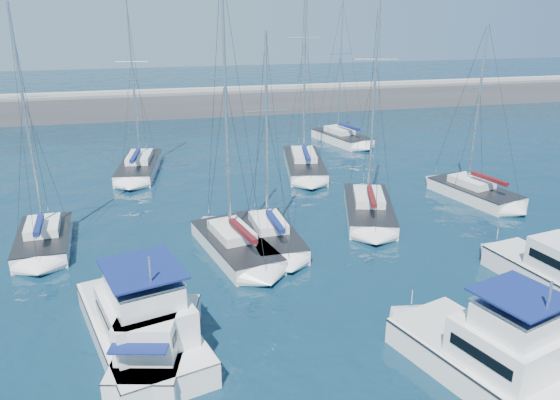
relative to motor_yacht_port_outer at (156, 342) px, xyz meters
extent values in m
plane|color=black|center=(8.62, 2.01, -0.94)|extent=(220.00, 220.00, 0.00)
cube|color=#424244|center=(8.62, 54.01, 0.06)|extent=(160.00, 6.00, 4.00)
cube|color=gray|center=(8.62, 54.01, 2.26)|extent=(160.00, 1.20, 0.50)
cube|color=silver|center=(0.06, 0.26, -0.54)|extent=(4.15, 6.97, 1.60)
cube|color=#262628|center=(0.06, 0.26, 0.21)|extent=(4.20, 6.98, 0.08)
cube|color=silver|center=(-0.13, -0.52, 1.06)|extent=(2.93, 3.48, 1.60)
cube|color=black|center=(-0.13, -0.52, 1.14)|extent=(2.83, 2.90, 0.45)
cube|color=#0E1A53|center=(-0.41, -1.68, 1.36)|extent=(2.56, 2.44, 0.07)
cube|color=white|center=(-0.63, 1.58, -0.54)|extent=(6.15, 9.85, 1.60)
cube|color=#262628|center=(-0.63, 1.58, 0.21)|extent=(6.22, 9.87, 0.08)
cube|color=white|center=(-0.33, 0.51, 1.06)|extent=(4.27, 4.96, 1.60)
cube|color=black|center=(-0.33, 0.51, 1.14)|extent=(4.11, 4.16, 0.45)
cube|color=white|center=(-0.28, 0.31, 2.31)|extent=(3.30, 3.56, 0.90)
cube|color=#0E1A53|center=(-0.28, 0.31, 3.31)|extent=(3.73, 4.06, 0.08)
cube|color=white|center=(12.84, -3.91, -0.54)|extent=(5.77, 8.32, 1.60)
cube|color=#262628|center=(12.84, -3.91, 0.21)|extent=(5.84, 8.34, 0.08)
cube|color=white|center=(13.13, -4.79, 1.06)|extent=(4.01, 4.28, 1.60)
cube|color=black|center=(13.13, -4.79, 1.14)|extent=(3.85, 3.64, 0.45)
cube|color=white|center=(13.19, -4.98, 2.31)|extent=(3.10, 3.09, 0.90)
cube|color=#0E1A53|center=(13.19, -4.98, 3.31)|extent=(3.50, 3.52, 0.08)
cube|color=silver|center=(20.42, 1.94, -0.54)|extent=(3.96, 7.23, 1.60)
cube|color=#262628|center=(20.42, 1.94, 0.21)|extent=(4.02, 7.24, 0.08)
cube|color=white|center=(-6.54, 13.18, -0.64)|extent=(3.52, 7.01, 1.30)
cube|color=#262628|center=(-6.54, 13.18, -0.01)|extent=(3.58, 7.02, 0.06)
cube|color=white|center=(-6.57, 13.61, 0.31)|extent=(2.18, 3.12, 0.55)
cylinder|color=silver|center=(-6.59, 13.86, 6.95)|extent=(0.18, 0.18, 12.89)
cylinder|color=silver|center=(-6.46, 12.17, 0.86)|extent=(0.38, 3.40, 0.12)
cube|color=#0E1A53|center=(-6.45, 12.07, 1.01)|extent=(0.59, 3.08, 0.28)
cube|color=silver|center=(4.82, 9.72, -0.64)|extent=(4.70, 8.31, 1.30)
cube|color=#262628|center=(4.82, 9.72, -0.01)|extent=(4.76, 8.33, 0.06)
cube|color=silver|center=(4.71, 10.19, 0.31)|extent=(2.68, 3.78, 0.55)
cylinder|color=silver|center=(4.64, 10.48, 7.92)|extent=(0.18, 0.18, 14.84)
cylinder|color=silver|center=(5.09, 8.57, 0.86)|extent=(1.01, 3.84, 0.12)
cube|color=#460E11|center=(5.11, 8.48, 1.01)|extent=(1.14, 3.51, 0.28)
cube|color=white|center=(7.17, 10.61, -0.64)|extent=(3.22, 7.30, 1.30)
cube|color=#262628|center=(7.17, 10.61, -0.01)|extent=(3.27, 7.31, 0.06)
cube|color=white|center=(7.15, 11.06, 0.31)|extent=(2.02, 3.22, 0.55)
cylinder|color=silver|center=(7.14, 11.32, 6.17)|extent=(0.18, 0.18, 11.33)
cylinder|color=silver|center=(7.22, 9.53, 0.86)|extent=(0.28, 3.59, 0.12)
cube|color=#0E1A53|center=(7.23, 9.43, 1.01)|extent=(0.49, 3.24, 0.28)
cube|color=silver|center=(14.96, 13.64, -0.64)|extent=(5.49, 9.14, 1.30)
cube|color=#262628|center=(14.96, 13.64, -0.01)|extent=(5.55, 9.16, 0.06)
cube|color=silver|center=(15.11, 14.15, 0.31)|extent=(3.03, 4.19, 0.55)
cylinder|color=silver|center=(15.21, 14.46, 8.25)|extent=(0.18, 0.18, 15.48)
cylinder|color=silver|center=(14.58, 12.40, 0.86)|extent=(1.38, 4.15, 0.12)
cube|color=#460E11|center=(14.55, 12.31, 1.01)|extent=(1.47, 3.80, 0.28)
cube|color=silver|center=(24.25, 15.15, -0.64)|extent=(4.79, 7.79, 1.30)
cube|color=#262628|center=(24.25, 15.15, -0.01)|extent=(4.85, 7.81, 0.06)
cube|color=silver|center=(24.14, 15.58, 0.31)|extent=(2.71, 3.58, 0.55)
cylinder|color=silver|center=(24.07, 15.85, 6.29)|extent=(0.18, 0.18, 11.56)
cylinder|color=silver|center=(24.54, 14.09, 0.86)|extent=(1.06, 3.54, 0.12)
cube|color=#460E11|center=(24.56, 14.00, 1.01)|extent=(1.19, 3.25, 0.28)
cube|color=white|center=(-0.97, 28.12, -0.64)|extent=(4.14, 9.17, 1.30)
cube|color=#262628|center=(-0.97, 28.12, -0.01)|extent=(4.20, 9.18, 0.06)
cube|color=white|center=(-0.90, 28.67, 0.31)|extent=(2.44, 4.10, 0.55)
cylinder|color=silver|center=(-0.85, 29.00, 7.23)|extent=(0.18, 0.18, 13.45)
cylinder|color=silver|center=(-1.14, 26.80, 0.86)|extent=(0.70, 4.40, 0.12)
cube|color=#0E1A53|center=(-1.16, 26.70, 1.01)|extent=(0.87, 3.99, 0.28)
cube|color=silver|center=(13.54, 25.59, -0.64)|extent=(4.75, 10.21, 1.30)
cube|color=#262628|center=(13.54, 25.59, -0.01)|extent=(4.82, 10.22, 0.06)
cube|color=silver|center=(13.64, 26.19, 0.31)|extent=(2.73, 4.58, 0.55)
cylinder|color=silver|center=(13.71, 26.55, 8.83)|extent=(0.18, 0.18, 16.65)
cylinder|color=silver|center=(13.28, 24.14, 0.86)|extent=(0.97, 4.86, 0.12)
cube|color=#0E1A53|center=(13.27, 24.04, 1.01)|extent=(1.11, 4.41, 0.28)
cube|color=white|center=(20.19, 34.46, -0.64)|extent=(4.99, 7.93, 1.30)
cube|color=#262628|center=(20.19, 34.46, -0.01)|extent=(5.05, 7.95, 0.06)
cube|color=white|center=(20.06, 34.90, 0.31)|extent=(2.79, 3.65, 0.55)
cylinder|color=silver|center=(19.98, 35.16, 7.00)|extent=(0.18, 0.18, 12.99)
cylinder|color=silver|center=(20.51, 33.40, 0.86)|extent=(1.17, 3.57, 0.12)
cube|color=#0E1A53|center=(20.53, 33.30, 1.01)|extent=(1.29, 3.28, 0.28)
camera|label=1|loc=(0.68, -20.00, 13.37)|focal=35.00mm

